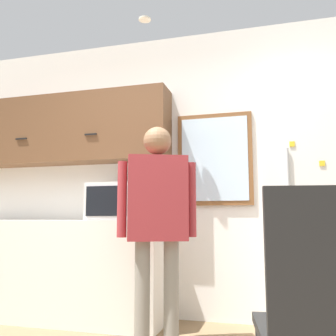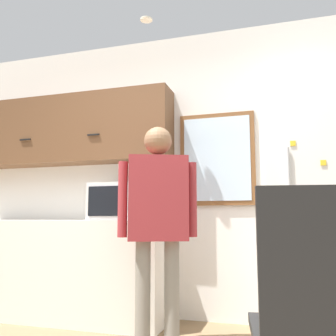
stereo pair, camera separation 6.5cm
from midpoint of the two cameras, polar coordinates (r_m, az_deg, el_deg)
back_wall at (r=3.59m, az=0.86°, el=-0.59°), size 6.00×0.06×2.70m
counter at (r=3.75m, az=-17.78°, el=-14.39°), size 2.16×0.57×0.89m
upper_cabinets at (r=3.93m, az=-15.96°, el=5.57°), size 2.16×0.33×0.68m
microwave at (r=3.37m, az=-8.19°, el=-5.13°), size 0.47×0.41×0.32m
person at (r=2.77m, az=-2.35°, el=-6.48°), size 0.55×0.37×1.59m
refrigerator at (r=3.06m, az=20.74°, el=-6.90°), size 0.70×0.75×1.85m
chair at (r=1.61m, az=20.66°, el=-19.76°), size 0.49×0.49×1.03m
window at (r=3.49m, az=6.58°, el=1.37°), size 0.69×0.05×0.85m
ceiling_light at (r=3.62m, az=-4.11°, el=21.67°), size 0.11×0.11×0.01m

